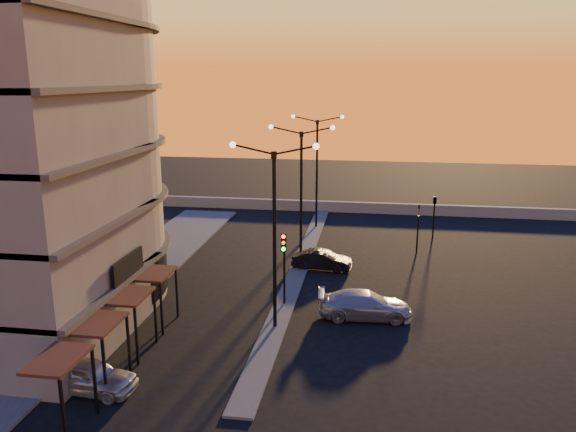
% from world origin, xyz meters
% --- Properties ---
extents(ground, '(120.00, 120.00, 0.00)m').
position_xyz_m(ground, '(0.00, 0.00, 0.00)').
color(ground, black).
rests_on(ground, ground).
extents(sidewalk_west, '(5.00, 40.00, 0.12)m').
position_xyz_m(sidewalk_west, '(-10.50, 4.00, 0.06)').
color(sidewalk_west, '#474644').
rests_on(sidewalk_west, ground).
extents(median, '(1.20, 36.00, 0.12)m').
position_xyz_m(median, '(0.00, 10.00, 0.06)').
color(median, '#474644').
rests_on(median, ground).
extents(parapet, '(44.00, 0.50, 1.00)m').
position_xyz_m(parapet, '(2.00, 26.00, 0.50)').
color(parapet, slate).
rests_on(parapet, ground).
extents(streetlamp_near, '(4.32, 0.32, 9.51)m').
position_xyz_m(streetlamp_near, '(0.00, 0.00, 5.59)').
color(streetlamp_near, black).
rests_on(streetlamp_near, ground).
extents(streetlamp_mid, '(4.32, 0.32, 9.51)m').
position_xyz_m(streetlamp_mid, '(0.00, 10.00, 5.59)').
color(streetlamp_mid, black).
rests_on(streetlamp_mid, ground).
extents(streetlamp_far, '(4.32, 0.32, 9.51)m').
position_xyz_m(streetlamp_far, '(0.00, 20.00, 5.59)').
color(streetlamp_far, black).
rests_on(streetlamp_far, ground).
extents(traffic_light_main, '(0.28, 0.44, 4.25)m').
position_xyz_m(traffic_light_main, '(0.00, 2.87, 2.89)').
color(traffic_light_main, black).
rests_on(traffic_light_main, ground).
extents(signal_east_a, '(0.13, 0.16, 3.60)m').
position_xyz_m(signal_east_a, '(8.00, 14.00, 1.93)').
color(signal_east_a, black).
rests_on(signal_east_a, ground).
extents(signal_east_b, '(0.42, 1.99, 3.60)m').
position_xyz_m(signal_east_b, '(9.50, 18.00, 3.10)').
color(signal_east_b, black).
rests_on(signal_east_b, ground).
extents(car_hatchback, '(4.17, 2.00, 1.37)m').
position_xyz_m(car_hatchback, '(-6.50, -6.95, 0.69)').
color(car_hatchback, '#B3B6BB').
rests_on(car_hatchback, ground).
extents(car_sedan, '(4.03, 1.75, 1.29)m').
position_xyz_m(car_sedan, '(1.50, 9.39, 0.64)').
color(car_sedan, black).
rests_on(car_sedan, ground).
extents(car_wagon, '(5.11, 2.37, 1.45)m').
position_xyz_m(car_wagon, '(4.50, 2.03, 0.72)').
color(car_wagon, '#9D9EA4').
rests_on(car_wagon, ground).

